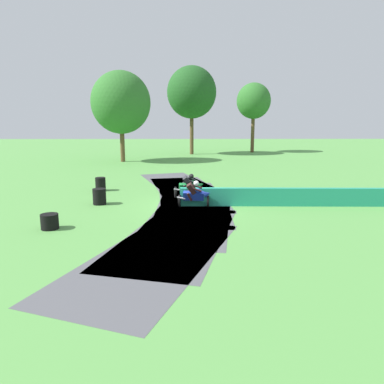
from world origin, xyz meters
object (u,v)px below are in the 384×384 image
(motorcycle_chase_green, at_px, (190,186))
(tire_stack_mid_a, at_px, (99,197))
(tire_stack_mid_b, at_px, (101,184))
(motorcycle_lead_blue, at_px, (195,195))
(traffic_cone, at_px, (302,197))
(tire_stack_near, at_px, (50,222))

(motorcycle_chase_green, distance_m, tire_stack_mid_a, 4.85)
(tire_stack_mid_b, bearing_deg, motorcycle_chase_green, -20.34)
(tire_stack_mid_a, bearing_deg, motorcycle_lead_blue, -8.80)
(motorcycle_lead_blue, height_order, traffic_cone, motorcycle_lead_blue)
(tire_stack_near, bearing_deg, motorcycle_chase_green, 46.49)
(tire_stack_mid_a, distance_m, tire_stack_mid_b, 3.67)
(motorcycle_chase_green, relative_size, tire_stack_mid_a, 2.11)
(motorcycle_lead_blue, height_order, motorcycle_chase_green, motorcycle_lead_blue)
(motorcycle_lead_blue, xyz_separation_m, traffic_cone, (5.61, 1.23, -0.42))
(motorcycle_chase_green, distance_m, traffic_cone, 5.98)
(tire_stack_mid_b, bearing_deg, traffic_cone, -15.48)
(motorcycle_chase_green, distance_m, tire_stack_near, 8.05)
(motorcycle_lead_blue, xyz_separation_m, motorcycle_chase_green, (-0.25, 2.35, -0.01))
(motorcycle_chase_green, xyz_separation_m, tire_stack_mid_a, (-4.58, -1.60, -0.24))
(tire_stack_near, bearing_deg, traffic_cone, 22.48)
(motorcycle_chase_green, xyz_separation_m, tire_stack_mid_b, (-5.35, 1.98, -0.24))
(motorcycle_chase_green, xyz_separation_m, traffic_cone, (5.86, -1.12, -0.42))
(motorcycle_lead_blue, height_order, tire_stack_near, motorcycle_lead_blue)
(tire_stack_near, height_order, tire_stack_mid_a, tire_stack_mid_a)
(tire_stack_near, bearing_deg, motorcycle_lead_blue, 31.04)
(motorcycle_chase_green, bearing_deg, tire_stack_mid_b, 159.66)
(tire_stack_mid_a, relative_size, traffic_cone, 1.82)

